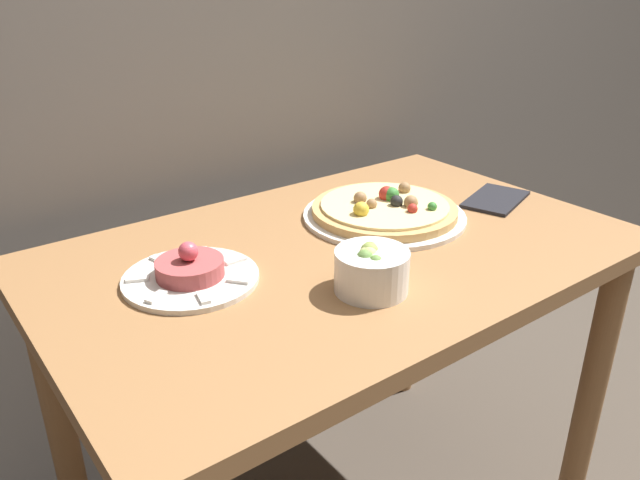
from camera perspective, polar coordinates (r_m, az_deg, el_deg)
The scene contains 5 objects.
dining_table at distance 1.28m, azimuth 1.85°, elevation -5.45°, with size 1.15×0.72×0.76m.
pizza_plate at distance 1.36m, azimuth 5.93°, elevation 2.70°, with size 0.35×0.35×0.06m.
tartare_plate at distance 1.12m, azimuth -11.76°, elevation -2.98°, with size 0.24×0.24×0.07m.
small_bowl at distance 1.05m, azimuth 4.71°, elevation -2.71°, with size 0.13×0.13×0.08m.
napkin at distance 1.51m, azimuth 15.76°, elevation 3.60°, with size 0.20×0.16×0.01m.
Camera 1 is at (-0.70, -0.50, 1.28)m, focal length 35.00 mm.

